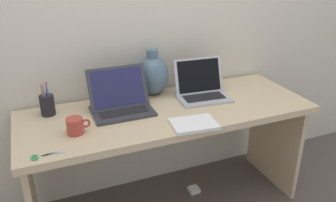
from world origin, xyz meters
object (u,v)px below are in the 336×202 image
Objects in this scene: laptop_right at (201,87)px; coffee_mug at (75,126)px; pen_cup at (47,105)px; notebook_stack at (194,124)px; scissors at (41,156)px; laptop_left at (120,100)px; power_brick at (194,190)px; green_vase at (153,75)px.

coffee_mug is at bearing -167.02° from laptop_right.
laptop_right is 0.91m from pen_cup.
notebook_stack reaches higher than scissors.
coffee_mug reaches higher than scissors.
laptop_left is 4.87× the size of power_brick.
laptop_left is 1.02× the size of laptop_right.
laptop_right is 0.82m from coffee_mug.
power_brick is (0.22, -0.19, -0.82)m from green_vase.
scissors is at bearing -99.24° from pen_cup.
pen_cup is (-0.39, 0.10, -0.00)m from laptop_left.
laptop_left reaches higher than scissors.
notebook_stack is at bearing -14.51° from coffee_mug.
power_brick is at bearing -41.00° from green_vase.
laptop_right reaches higher than pen_cup.
power_brick is at bearing 11.17° from coffee_mug.
coffee_mug is (-0.80, -0.18, -0.02)m from laptop_right.
laptop_right is 1.14× the size of green_vase.
laptop_right reaches higher than coffee_mug.
coffee_mug is at bearing -147.46° from laptop_left.
coffee_mug is 0.30m from pen_cup.
scissors is 1.21m from power_brick.
notebook_stack is at bearing -31.69° from pen_cup.
coffee_mug is 1.06m from power_brick.
green_vase is 0.87m from power_brick.
laptop_right is 1.42× the size of notebook_stack.
notebook_stack is at bearing -84.60° from green_vase.
pen_cup is at bearing 165.96° from laptop_left.
laptop_right is 4.77× the size of power_brick.
pen_cup is (-0.11, 0.28, 0.02)m from coffee_mug.
pen_cup is at bearing 171.63° from power_brick.
laptop_left is 0.89m from power_brick.
laptop_left reaches higher than laptop_right.
laptop_right is at bearing 0.52° from laptop_left.
green_vase is 0.64m from coffee_mug.
coffee_mug is (-0.59, 0.15, 0.03)m from notebook_stack.
green_vase reaches higher than power_brick.
scissors is (-0.98, -0.34, -0.06)m from laptop_right.
power_brick is at bearing -8.37° from pen_cup.
laptop_right is at bearing 12.98° from coffee_mug.
pen_cup is 2.70× the size of power_brick.
coffee_mug reaches higher than power_brick.
pen_cup reaches higher than coffee_mug.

